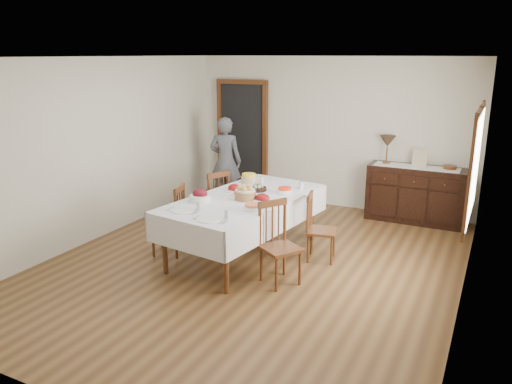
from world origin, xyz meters
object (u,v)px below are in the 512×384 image
at_px(chair_right_far, 318,227).
at_px(table_lamp, 388,142).
at_px(chair_left_far, 214,203).
at_px(chair_left_near, 171,220).
at_px(dining_table, 244,204).
at_px(chair_right_near, 278,242).
at_px(sideboard, 415,194).
at_px(person, 226,158).

height_order(chair_right_far, table_lamp, table_lamp).
bearing_deg(table_lamp, chair_left_far, -135.96).
bearing_deg(chair_right_far, chair_left_near, 98.81).
relative_size(dining_table, chair_left_far, 2.54).
relative_size(dining_table, chair_right_near, 2.58).
relative_size(sideboard, table_lamp, 3.28).
xyz_separation_m(chair_right_far, sideboard, (0.88, 2.18, 0.00)).
distance_m(dining_table, table_lamp, 2.89).
bearing_deg(sideboard, person, -171.05).
distance_m(chair_right_near, table_lamp, 3.19).
relative_size(sideboard, person, 0.90).
relative_size(chair_right_far, person, 0.53).
bearing_deg(chair_left_near, table_lamp, 126.23).
xyz_separation_m(chair_left_far, chair_right_near, (1.51, -1.04, -0.01)).
bearing_deg(table_lamp, dining_table, -117.10).
xyz_separation_m(chair_right_far, person, (-2.35, 1.67, 0.39)).
height_order(dining_table, chair_right_near, chair_right_near).
bearing_deg(chair_right_near, chair_left_far, 88.53).
distance_m(chair_right_near, person, 3.32).
distance_m(chair_left_near, person, 2.44).
xyz_separation_m(sideboard, person, (-3.22, -0.51, 0.39)).
distance_m(dining_table, chair_right_far, 1.01).
height_order(chair_right_near, table_lamp, table_lamp).
bearing_deg(chair_left_far, chair_right_far, 105.76).
xyz_separation_m(chair_left_near, sideboard, (2.71, 2.87, -0.03)).
distance_m(chair_left_near, chair_left_far, 0.89).
xyz_separation_m(chair_right_near, sideboard, (1.08, 3.02, -0.04)).
bearing_deg(person, chair_left_near, 89.47).
bearing_deg(chair_left_far, sideboard, 149.79).
distance_m(chair_right_far, person, 2.91).
relative_size(chair_left_near, sideboard, 0.63).
bearing_deg(chair_left_near, chair_right_near, 68.29).
bearing_deg(chair_left_near, chair_left_far, 155.33).
relative_size(chair_right_near, table_lamp, 2.13).
relative_size(chair_left_far, sideboard, 0.66).
bearing_deg(chair_left_far, person, -134.49).
height_order(chair_right_near, chair_right_far, chair_right_near).
xyz_separation_m(dining_table, chair_right_near, (0.72, -0.52, -0.23)).
bearing_deg(chair_right_near, sideboard, 13.38).
height_order(chair_left_far, sideboard, chair_left_far).
bearing_deg(dining_table, sideboard, 62.40).
relative_size(chair_left_near, chair_right_far, 1.07).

